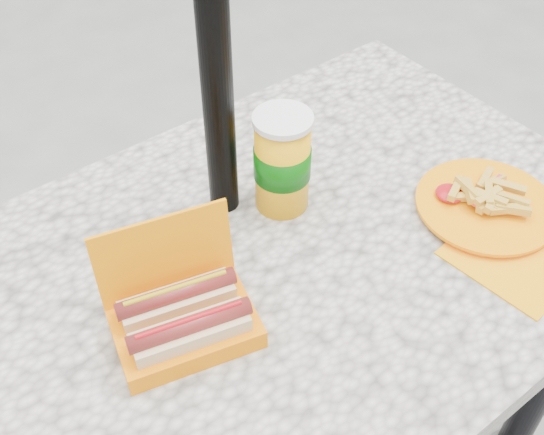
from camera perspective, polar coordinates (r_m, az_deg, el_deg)
picnic_table at (r=1.19m, az=0.73°, el=-6.78°), size 1.20×0.80×0.75m
umbrella_pole at (r=0.99m, az=-4.99°, el=16.08°), size 0.05×0.05×2.20m
hotdog_box at (r=0.99m, az=-7.42°, el=-8.29°), size 0.23×0.20×0.17m
fries_plate at (r=1.22m, az=17.59°, el=0.78°), size 0.27×0.33×0.05m
soda_cup at (r=1.14m, az=0.86°, el=4.68°), size 0.10×0.10×0.18m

